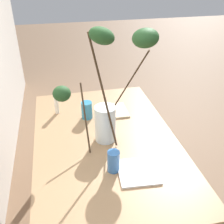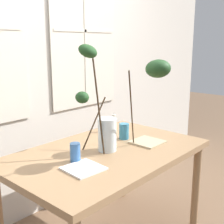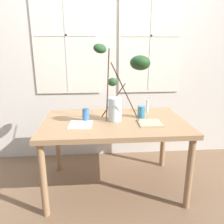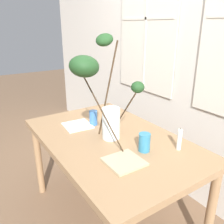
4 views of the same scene
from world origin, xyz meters
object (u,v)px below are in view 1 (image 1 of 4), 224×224
at_px(vase_with_branches, 114,87).
at_px(drinking_glass_blue_left, 114,161).
at_px(plate_square_left, 138,172).
at_px(plate_square_right, 112,111).
at_px(drinking_glass_blue_right, 87,110).
at_px(pillar_candle, 56,104).
at_px(dining_table, 106,150).

height_order(vase_with_branches, drinking_glass_blue_left, vase_with_branches).
bearing_deg(plate_square_left, drinking_glass_blue_left, 69.39).
bearing_deg(drinking_glass_blue_left, plate_square_right, -11.93).
height_order(drinking_glass_blue_right, plate_square_right, drinking_glass_blue_right).
bearing_deg(pillar_candle, plate_square_right, -99.86).
distance_m(dining_table, drinking_glass_blue_left, 0.32).
distance_m(dining_table, drinking_glass_blue_right, 0.33).
bearing_deg(drinking_glass_blue_right, plate_square_right, -77.60).
bearing_deg(drinking_glass_blue_left, dining_table, -2.52).
bearing_deg(dining_table, plate_square_right, -19.52).
xyz_separation_m(drinking_glass_blue_right, plate_square_left, (-0.62, -0.19, -0.06)).
relative_size(drinking_glass_blue_left, drinking_glass_blue_right, 1.00).
xyz_separation_m(dining_table, drinking_glass_blue_left, (-0.28, 0.01, 0.14)).
relative_size(vase_with_branches, pillar_candle, 4.87).
distance_m(dining_table, plate_square_right, 0.36).
relative_size(dining_table, pillar_candle, 9.01).
distance_m(drinking_glass_blue_right, pillar_candle, 0.24).
bearing_deg(pillar_candle, drinking_glass_blue_left, -158.20).
relative_size(vase_with_branches, plate_square_left, 3.58).
relative_size(drinking_glass_blue_left, plate_square_right, 0.57).
height_order(vase_with_branches, plate_square_right, vase_with_branches).
bearing_deg(pillar_candle, dining_table, -144.47).
xyz_separation_m(dining_table, vase_with_branches, (0.04, -0.06, 0.42)).
height_order(drinking_glass_blue_right, pillar_candle, pillar_candle).
height_order(dining_table, pillar_candle, pillar_candle).
bearing_deg(drinking_glass_blue_right, vase_with_branches, -150.04).
bearing_deg(plate_square_right, drinking_glass_blue_left, 168.07).
xyz_separation_m(drinking_glass_blue_left, drinking_glass_blue_right, (0.57, 0.07, -0.00)).
height_order(drinking_glass_blue_left, drinking_glass_blue_right, same).
relative_size(drinking_glass_blue_right, pillar_candle, 0.79).
height_order(plate_square_right, pillar_candle, pillar_candle).
bearing_deg(dining_table, drinking_glass_blue_left, 177.48).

